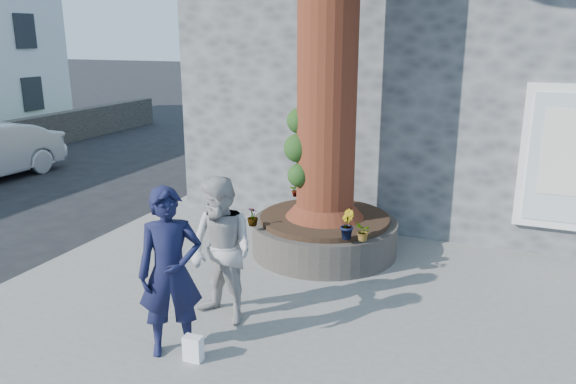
% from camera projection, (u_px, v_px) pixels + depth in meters
% --- Properties ---
extents(ground, '(120.00, 120.00, 0.00)m').
position_uv_depth(ground, '(220.00, 302.00, 7.57)').
color(ground, black).
rests_on(ground, ground).
extents(pavement, '(9.00, 8.00, 0.12)m').
position_uv_depth(pavement, '(348.00, 287.00, 7.89)').
color(pavement, slate).
rests_on(pavement, ground).
extents(yellow_line, '(0.10, 30.00, 0.01)m').
position_uv_depth(yellow_line, '(91.00, 246.00, 9.57)').
color(yellow_line, yellow).
rests_on(yellow_line, ground).
extents(stone_shop, '(10.30, 8.30, 6.30)m').
position_uv_depth(stone_shop, '(477.00, 50.00, 12.21)').
color(stone_shop, '#484A4D').
rests_on(stone_shop, ground).
extents(planter, '(2.30, 2.30, 0.60)m').
position_uv_depth(planter, '(324.00, 234.00, 8.94)').
color(planter, black).
rests_on(planter, pavement).
extents(man, '(0.81, 0.75, 1.87)m').
position_uv_depth(man, '(170.00, 272.00, 5.94)').
color(man, black).
rests_on(man, pavement).
extents(woman, '(1.02, 0.89, 1.79)m').
position_uv_depth(woman, '(222.00, 251.00, 6.63)').
color(woman, '#ACA8A5').
rests_on(woman, pavement).
extents(shopping_bag, '(0.20, 0.13, 0.28)m').
position_uv_depth(shopping_bag, '(193.00, 348.00, 5.97)').
color(shopping_bag, white).
rests_on(shopping_bag, pavement).
extents(plant_a, '(0.23, 0.20, 0.36)m').
position_uv_depth(plant_a, '(294.00, 187.00, 9.88)').
color(plant_a, gray).
rests_on(plant_a, planter).
extents(plant_b, '(0.30, 0.30, 0.42)m').
position_uv_depth(plant_b, '(347.00, 224.00, 7.83)').
color(plant_b, gray).
rests_on(plant_b, planter).
extents(plant_c, '(0.17, 0.17, 0.29)m').
position_uv_depth(plant_c, '(253.00, 216.00, 8.37)').
color(plant_c, gray).
rests_on(plant_c, planter).
extents(plant_d, '(0.29, 0.31, 0.26)m').
position_uv_depth(plant_d, '(363.00, 232.00, 7.76)').
color(plant_d, gray).
rests_on(plant_d, planter).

